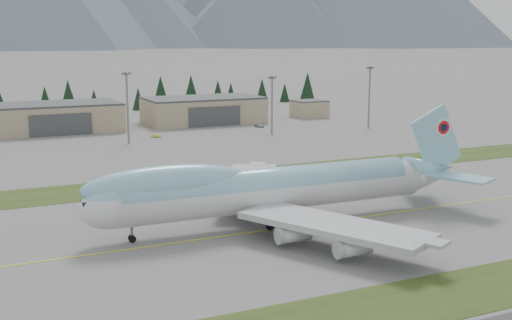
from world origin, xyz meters
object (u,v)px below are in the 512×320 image
service_vehicle_b (156,137)px  hangar_center (56,117)px  service_vehicle_c (259,127)px  boeing_747_freighter (271,188)px  hangar_right (203,110)px

service_vehicle_b → hangar_center: bearing=60.3°
service_vehicle_c → hangar_center: bearing=143.5°
boeing_747_freighter → service_vehicle_c: size_ratio=18.00×
boeing_747_freighter → service_vehicle_c: 135.65m
boeing_747_freighter → service_vehicle_c: bearing=67.2°
hangar_right → service_vehicle_b: bearing=-133.6°
service_vehicle_b → service_vehicle_c: service_vehicle_c is taller
hangar_center → hangar_right: (60.00, 0.00, 0.00)m
service_vehicle_b → service_vehicle_c: size_ratio=0.83×
service_vehicle_c → boeing_747_freighter: bearing=-133.7°
boeing_747_freighter → hangar_right: 152.12m
boeing_747_freighter → hangar_right: boeing_747_freighter is taller
boeing_747_freighter → hangar_center: 147.97m
hangar_right → service_vehicle_b: 43.44m
service_vehicle_b → service_vehicle_c: (44.91, 8.09, 0.00)m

